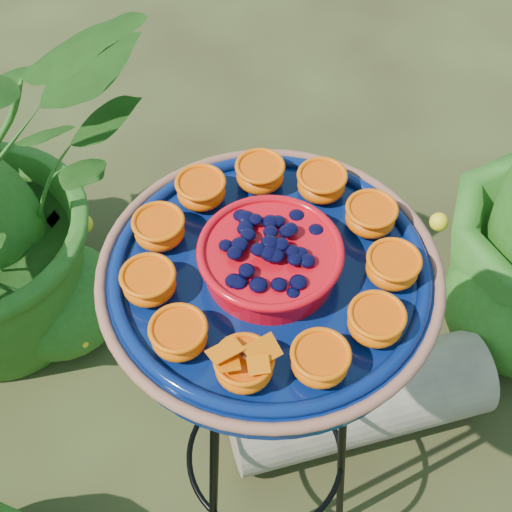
# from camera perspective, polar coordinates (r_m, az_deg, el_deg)

# --- Properties ---
(tripod_stand) EXTENTS (0.39, 0.39, 0.86)m
(tripod_stand) POSITION_cam_1_polar(r_m,az_deg,el_deg) (1.25, 0.85, -11.64)
(tripod_stand) COLOR black
(tripod_stand) RESTS_ON ground
(feeder_dish) EXTENTS (0.55, 0.55, 0.10)m
(feeder_dish) POSITION_cam_1_polar(r_m,az_deg,el_deg) (0.93, 1.12, -1.24)
(feeder_dish) COLOR #061850
(feeder_dish) RESTS_ON tripod_stand
(driftwood_log) EXTENTS (0.65, 0.36, 0.21)m
(driftwood_log) POSITION_cam_1_polar(r_m,az_deg,el_deg) (1.74, 8.17, -11.37)
(driftwood_log) COLOR tan
(driftwood_log) RESTS_ON ground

